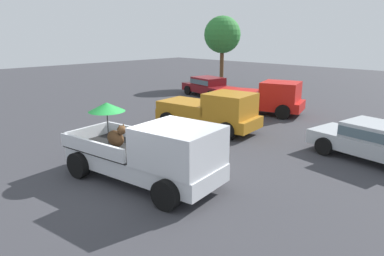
# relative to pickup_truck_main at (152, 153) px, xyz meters

# --- Properties ---
(ground_plane) EXTENTS (80.00, 80.00, 0.00)m
(ground_plane) POSITION_rel_pickup_truck_main_xyz_m (-0.43, -0.06, -0.96)
(ground_plane) COLOR #38383D
(pickup_truck_main) EXTENTS (5.26, 2.82, 2.25)m
(pickup_truck_main) POSITION_rel_pickup_truck_main_xyz_m (0.00, 0.00, 0.00)
(pickup_truck_main) COLOR black
(pickup_truck_main) RESTS_ON ground
(pickup_truck_red) EXTENTS (5.11, 3.20, 1.80)m
(pickup_truck_red) POSITION_rel_pickup_truck_main_xyz_m (-3.02, 10.38, -0.09)
(pickup_truck_red) COLOR black
(pickup_truck_red) RESTS_ON ground
(pickup_truck_far) EXTENTS (4.99, 2.64, 1.80)m
(pickup_truck_far) POSITION_rel_pickup_truck_main_xyz_m (-2.72, 5.71, -0.09)
(pickup_truck_far) COLOR black
(pickup_truck_far) RESTS_ON ground
(parked_sedan_near) EXTENTS (4.52, 2.48, 1.33)m
(parked_sedan_near) POSITION_rel_pickup_truck_main_xyz_m (4.02, 6.64, -0.22)
(parked_sedan_near) COLOR black
(parked_sedan_near) RESTS_ON ground
(parked_sedan_far) EXTENTS (4.55, 2.57, 1.33)m
(parked_sedan_far) POSITION_rel_pickup_truck_main_xyz_m (-8.79, 12.44, -0.22)
(parked_sedan_far) COLOR black
(parked_sedan_far) RESTS_ON ground
(tree_by_lot) EXTENTS (2.94, 2.94, 5.69)m
(tree_by_lot) POSITION_rel_pickup_truck_main_xyz_m (-10.99, 16.54, 3.23)
(tree_by_lot) COLOR brown
(tree_by_lot) RESTS_ON ground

